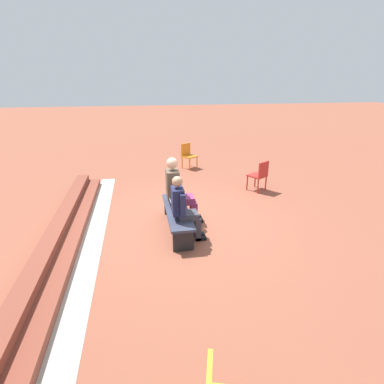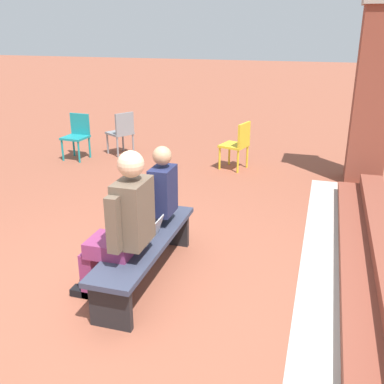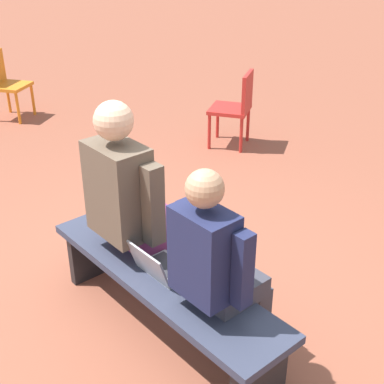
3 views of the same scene
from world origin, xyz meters
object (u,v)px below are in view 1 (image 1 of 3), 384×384
person_student (183,206)px  laptop (176,207)px  person_adult (178,189)px  plastic_chair_near_bench_right (188,154)px  bench (177,214)px  plastic_chair_by_pillar (260,174)px

person_student → laptop: (0.41, 0.08, -0.19)m
person_adult → plastic_chair_near_bench_right: bearing=-12.3°
bench → person_student: person_student is taller
person_adult → plastic_chair_by_pillar: size_ratio=1.70×
laptop → plastic_chair_by_pillar: 3.13m
bench → laptop: size_ratio=5.63×
person_student → person_adult: (0.76, -0.01, 0.06)m
person_student → laptop: person_student is taller
person_adult → laptop: bearing=166.4°
laptop → plastic_chair_by_pillar: (1.87, -2.51, -0.02)m
plastic_chair_near_bench_right → person_student: bearing=169.5°
bench → plastic_chair_by_pillar: 3.12m
laptop → plastic_chair_near_bench_right: 4.55m
person_student → plastic_chair_by_pillar: (2.27, -2.44, -0.21)m
person_adult → plastic_chair_near_bench_right: 4.20m
bench → person_adult: size_ratio=1.26×
plastic_chair_near_bench_right → bench: bearing=167.8°
laptop → person_student: bearing=-169.5°
person_student → plastic_chair_by_pillar: 3.34m
plastic_chair_by_pillar → bench: bearing=126.7°
person_student → plastic_chair_near_bench_right: person_student is taller
person_adult → plastic_chair_near_bench_right: size_ratio=1.70×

